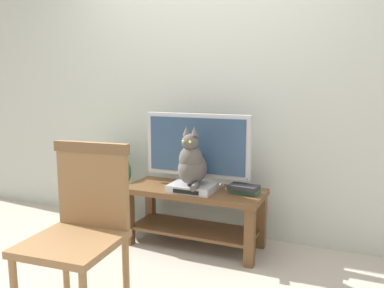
# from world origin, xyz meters

# --- Properties ---
(ground_plane) EXTENTS (12.00, 12.00, 0.00)m
(ground_plane) POSITION_xyz_m (0.00, 0.00, 0.00)
(ground_plane) COLOR #ADA393
(back_wall) EXTENTS (7.00, 0.12, 2.80)m
(back_wall) POSITION_xyz_m (0.00, 0.90, 1.40)
(back_wall) COLOR #B7BCB2
(back_wall) RESTS_ON ground
(tv_stand) EXTENTS (1.11, 0.46, 0.48)m
(tv_stand) POSITION_xyz_m (0.01, 0.48, 0.33)
(tv_stand) COLOR brown
(tv_stand) RESTS_ON ground
(tv) EXTENTS (0.87, 0.20, 0.59)m
(tv) POSITION_xyz_m (0.01, 0.54, 0.79)
(tv) COLOR #B7B7BC
(tv) RESTS_ON tv_stand
(media_box) EXTENTS (0.34, 0.27, 0.06)m
(media_box) POSITION_xyz_m (0.03, 0.40, 0.51)
(media_box) COLOR #ADADB2
(media_box) RESTS_ON tv_stand
(cat) EXTENTS (0.22, 0.34, 0.45)m
(cat) POSITION_xyz_m (0.03, 0.38, 0.70)
(cat) COLOR #514C47
(cat) RESTS_ON media_box
(wooden_chair) EXTENTS (0.51, 0.51, 0.97)m
(wooden_chair) POSITION_xyz_m (-0.21, -0.62, 0.55)
(wooden_chair) COLOR olive
(wooden_chair) RESTS_ON ground
(book_stack) EXTENTS (0.23, 0.17, 0.07)m
(book_stack) POSITION_xyz_m (0.41, 0.50, 0.51)
(book_stack) COLOR #38664C
(book_stack) RESTS_ON tv_stand
(potted_plant) EXTENTS (0.41, 0.41, 0.72)m
(potted_plant) POSITION_xyz_m (-0.84, 0.53, 0.45)
(potted_plant) COLOR beige
(potted_plant) RESTS_ON ground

